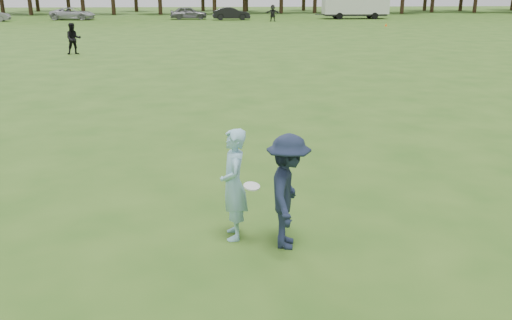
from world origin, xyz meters
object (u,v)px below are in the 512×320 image
object	(u,v)px
defender	(288,192)
car_f	(231,14)
thrower	(234,185)
cargo_trailer	(355,4)
car_c	(73,14)
player_far_d	(273,13)
field_cone	(386,25)
player_far_a	(73,39)
car_e	(189,13)

from	to	relation	value
defender	car_f	bearing A→B (deg)	10.59
thrower	cargo_trailer	world-z (taller)	cargo_trailer
cargo_trailer	car_f	bearing A→B (deg)	-175.02
car_c	car_f	size ratio (longest dim) A/B	1.17
player_far_d	defender	bearing A→B (deg)	-87.74
car_f	field_cone	world-z (taller)	car_f
player_far_a	car_c	size ratio (longest dim) A/B	0.36
defender	field_cone	world-z (taller)	defender
player_far_a	cargo_trailer	world-z (taller)	cargo_trailer
thrower	defender	xyz separation A→B (m)	(0.86, -0.39, -0.00)
field_cone	car_e	bearing A→B (deg)	147.76
thrower	car_f	distance (m)	59.09
player_far_a	car_c	xyz separation A→B (m)	(-8.55, 34.59, -0.21)
player_far_a	car_e	world-z (taller)	player_far_a
thrower	player_far_d	size ratio (longest dim) A/B	1.01
thrower	player_far_a	size ratio (longest dim) A/B	1.00
defender	car_e	xyz separation A→B (m)	(-4.46, 61.07, -0.18)
field_cone	player_far_d	bearing A→B (deg)	141.74
player_far_a	cargo_trailer	distance (m)	43.18
car_c	car_e	bearing A→B (deg)	-83.39
car_f	car_c	bearing A→B (deg)	82.47
player_far_d	car_f	distance (m)	5.56
player_far_a	cargo_trailer	bearing A→B (deg)	35.94
car_f	cargo_trailer	bearing A→B (deg)	-88.19
field_cone	defender	bearing A→B (deg)	-108.76
thrower	car_f	size ratio (longest dim) A/B	0.42
defender	car_e	world-z (taller)	defender
car_f	thrower	bearing A→B (deg)	175.28
thrower	car_c	world-z (taller)	thrower
car_c	car_e	world-z (taller)	car_e
cargo_trailer	thrower	bearing A→B (deg)	-105.75
car_c	cargo_trailer	size ratio (longest dim) A/B	0.58
car_f	player_far_d	bearing A→B (deg)	-125.01
defender	field_cone	bearing A→B (deg)	-7.46
defender	cargo_trailer	bearing A→B (deg)	-3.61
cargo_trailer	car_c	bearing A→B (deg)	179.82
car_c	field_cone	bearing A→B (deg)	-104.52
thrower	car_c	xyz separation A→B (m)	(-17.48, 60.52, -0.22)
field_cone	player_far_a	bearing A→B (deg)	-140.30
defender	car_c	distance (m)	63.61
player_far_a	player_far_d	xyz separation A→B (m)	(15.25, 30.20, -0.00)
car_e	cargo_trailer	world-z (taller)	cargo_trailer
field_cone	cargo_trailer	distance (m)	12.93
defender	car_c	world-z (taller)	defender
car_e	defender	bearing A→B (deg)	179.77
thrower	car_e	distance (m)	60.79
player_far_a	car_f	bearing A→B (deg)	55.30
car_c	car_f	xyz separation A→B (m)	(19.08, -1.45, 0.01)
car_c	car_f	world-z (taller)	car_f
defender	car_f	xyz separation A→B (m)	(0.74, 59.45, -0.20)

